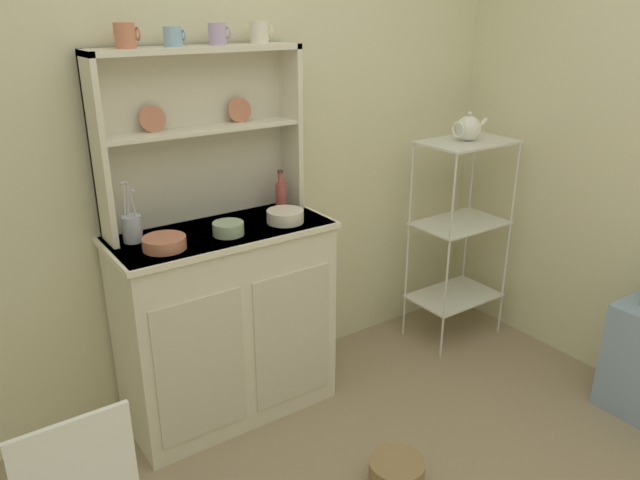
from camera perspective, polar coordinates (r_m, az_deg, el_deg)
wall_back at (r=2.86m, az=-8.99°, el=9.32°), size 3.84×0.05×2.50m
hutch_cabinet at (r=2.84m, az=-8.77°, el=-7.56°), size 0.97×0.45×0.92m
hutch_shelf_unit at (r=2.69m, az=-11.41°, el=10.69°), size 0.90×0.18×0.75m
bakers_rack at (r=3.45m, az=13.06°, el=1.79°), size 0.50×0.33×1.16m
floor_basket at (r=2.62m, az=7.19°, el=-21.05°), size 0.22×0.22×0.13m
cup_terracotta_0 at (r=2.51m, az=-17.85°, el=17.85°), size 0.09×0.08×0.09m
cup_sky_1 at (r=2.57m, az=-13.65°, el=18.10°), size 0.09×0.07×0.08m
cup_lilac_2 at (r=2.65m, az=-9.60°, el=18.57°), size 0.09×0.07×0.09m
cup_cream_3 at (r=2.74m, az=-5.69°, el=18.87°), size 0.09×0.08×0.09m
bowl_mixing_large at (r=2.48m, az=-14.44°, el=-0.27°), size 0.17×0.17×0.05m
bowl_floral_medium at (r=2.58m, az=-8.62°, el=1.07°), size 0.13×0.13×0.05m
bowl_cream_small at (r=2.71m, az=-3.29°, el=2.25°), size 0.17×0.17×0.06m
jam_bottle at (r=2.86m, az=-3.71°, el=4.28°), size 0.05×0.05×0.19m
utensil_jar at (r=2.58m, az=-17.27°, el=1.12°), size 0.08×0.08×0.25m
porcelain_teapot at (r=3.32m, az=13.78°, el=10.18°), size 0.22×0.13×0.15m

